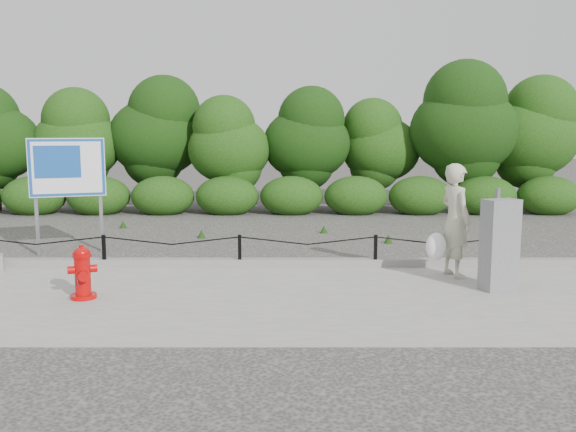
% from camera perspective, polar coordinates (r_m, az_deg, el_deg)
% --- Properties ---
extents(ground, '(90.00, 90.00, 0.00)m').
position_cam_1_polar(ground, '(11.33, -4.52, -5.15)').
color(ground, '#2D2B28').
rests_on(ground, ground).
extents(sidewalk, '(14.00, 4.00, 0.08)m').
position_cam_1_polar(sidewalk, '(9.40, -5.48, -7.69)').
color(sidewalk, gray).
rests_on(sidewalk, ground).
extents(curb, '(14.00, 0.22, 0.14)m').
position_cam_1_polar(curb, '(11.35, -4.51, -4.36)').
color(curb, slate).
rests_on(curb, sidewalk).
extents(chain_barrier, '(10.06, 0.06, 0.60)m').
position_cam_1_polar(chain_barrier, '(11.24, -4.54, -2.89)').
color(chain_barrier, black).
rests_on(chain_barrier, sidewalk).
extents(treeline, '(20.33, 3.66, 4.67)m').
position_cam_1_polar(treeline, '(19.94, -0.32, 7.66)').
color(treeline, black).
rests_on(treeline, ground).
extents(fire_hydrant, '(0.50, 0.50, 0.82)m').
position_cam_1_polar(fire_hydrant, '(9.62, -18.67, -5.07)').
color(fire_hydrant, '#B90607').
rests_on(fire_hydrant, sidewalk).
extents(pedestrian, '(0.86, 0.82, 1.95)m').
position_cam_1_polar(pedestrian, '(10.77, 15.28, -0.55)').
color(pedestrian, '#B3B299').
rests_on(pedestrian, sidewalk).
extents(utility_cabinet, '(0.62, 0.49, 1.59)m').
position_cam_1_polar(utility_cabinet, '(10.11, 19.18, -2.55)').
color(utility_cabinet, gray).
rests_on(utility_cabinet, sidewalk).
extents(advertising_sign, '(1.45, 0.58, 2.42)m').
position_cam_1_polar(advertising_sign, '(13.44, -19.97, 3.83)').
color(advertising_sign, slate).
rests_on(advertising_sign, ground).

